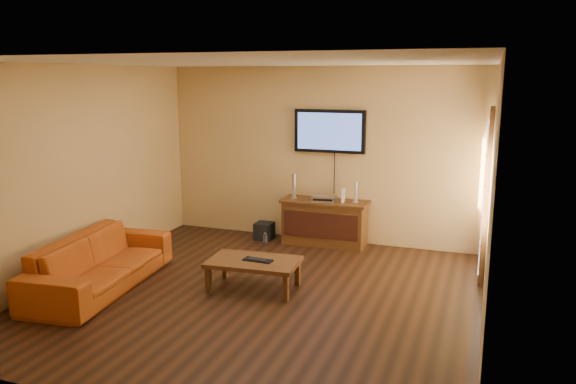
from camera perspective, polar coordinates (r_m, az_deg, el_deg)
The scene contains 14 objects.
ground_plane at distance 6.78m, azimuth -2.95°, elevation -10.42°, with size 5.00×5.00×0.00m, color black.
room_walls at distance 6.91m, azimuth -1.08°, elevation 4.54°, with size 5.00×5.00×5.00m.
french_door at distance 7.62m, azimuth 19.51°, elevation -0.31°, with size 0.07×1.02×2.22m.
media_console at distance 8.63m, azimuth 3.73°, elevation -3.09°, with size 1.32×0.50×0.69m.
television at distance 8.59m, azimuth 4.25°, elevation 6.18°, with size 1.11×0.08×0.65m.
coffee_table at distance 6.85m, azimuth -3.51°, elevation -7.28°, with size 1.13×0.73×0.37m.
sofa at distance 7.24m, azimuth -18.58°, elevation -5.95°, with size 2.20×0.64×0.86m, color #A74712.
speaker_left at distance 8.66m, azimuth 0.61°, elevation 0.52°, with size 0.11×0.11×0.38m.
speaker_right at distance 8.43m, azimuth 6.89°, elevation -0.08°, with size 0.09×0.09×0.32m.
av_receiver at distance 8.52m, azimuth 3.68°, elevation -0.64°, with size 0.35×0.25×0.08m, color silver.
game_console at distance 8.44m, azimuth 5.64°, elevation -0.32°, with size 0.04×0.15×0.21m, color white.
subwoofer at distance 8.94m, azimuth -2.43°, elevation -3.97°, with size 0.27×0.27×0.27m, color black.
bottle at distance 8.67m, azimuth -2.33°, elevation -4.78°, with size 0.07×0.07×0.19m.
keyboard at distance 6.80m, azimuth -3.07°, elevation -6.90°, with size 0.36×0.15×0.02m.
Camera 1 is at (2.46, -5.77, 2.55)m, focal length 35.00 mm.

